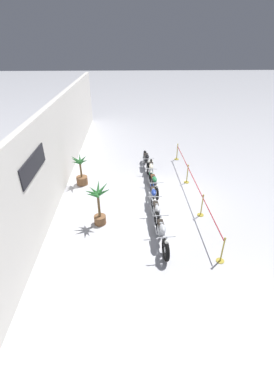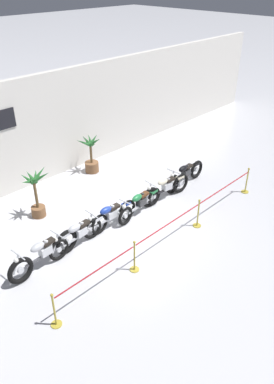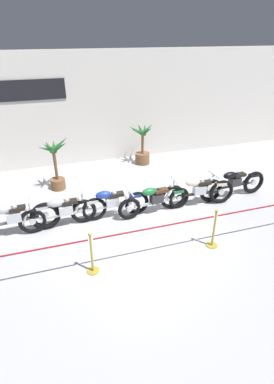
{
  "view_description": "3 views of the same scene",
  "coord_description": "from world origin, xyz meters",
  "px_view_note": "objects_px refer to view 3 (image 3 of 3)",
  "views": [
    {
      "loc": [
        -10.61,
        1.75,
        6.61
      ],
      "look_at": [
        -0.91,
        1.37,
        0.83
      ],
      "focal_mm": 24.0,
      "sensor_mm": 36.0,
      "label": 1
    },
    {
      "loc": [
        -7.31,
        -7.11,
        7.54
      ],
      "look_at": [
        0.42,
        0.49,
        0.97
      ],
      "focal_mm": 35.0,
      "sensor_mm": 36.0,
      "label": 2
    },
    {
      "loc": [
        -2.19,
        -6.5,
        4.75
      ],
      "look_at": [
        0.14,
        0.81,
        0.61
      ],
      "focal_mm": 28.0,
      "sensor_mm": 36.0,
      "label": 3
    }
  ],
  "objects_px": {
    "motorcycle_blue_2": "(110,204)",
    "motorcycle_cream_4": "(197,192)",
    "motorcycle_black_5": "(233,184)",
    "motorcycle_silver_0": "(12,220)",
    "potted_palm_left_of_row": "(56,163)",
    "stanchion_mid_left": "(92,259)",
    "stanchion_mid_right": "(213,234)",
    "motorcycle_silver_1": "(64,212)",
    "potted_palm_right_of_row": "(142,147)",
    "motorcycle_green_3": "(155,200)",
    "stanchion_far_left": "(107,243)"
  },
  "relations": [
    {
      "from": "motorcycle_cream_4",
      "to": "potted_palm_right_of_row",
      "type": "relative_size",
      "value": 1.44
    },
    {
      "from": "motorcycle_green_3",
      "to": "stanchion_far_left",
      "type": "bearing_deg",
      "value": -134.21
    },
    {
      "from": "motorcycle_cream_4",
      "to": "motorcycle_black_5",
      "type": "xyz_separation_m",
      "value": [
        1.33,
        0.15,
        -0.01
      ]
    },
    {
      "from": "motorcycle_silver_1",
      "to": "potted_palm_right_of_row",
      "type": "xyz_separation_m",
      "value": [
        3.44,
        3.59,
        0.22
      ]
    },
    {
      "from": "motorcycle_cream_4",
      "to": "motorcycle_black_5",
      "type": "distance_m",
      "value": 1.34
    },
    {
      "from": "motorcycle_silver_1",
      "to": "motorcycle_green_3",
      "type": "xyz_separation_m",
      "value": [
        2.57,
        -0.12,
        -0.02
      ]
    },
    {
      "from": "motorcycle_green_3",
      "to": "motorcycle_cream_4",
      "type": "height_order",
      "value": "motorcycle_cream_4"
    },
    {
      "from": "motorcycle_black_5",
      "to": "motorcycle_silver_1",
      "type": "bearing_deg",
      "value": -179.56
    },
    {
      "from": "motorcycle_silver_1",
      "to": "motorcycle_silver_0",
      "type": "bearing_deg",
      "value": -178.53
    },
    {
      "from": "motorcycle_silver_0",
      "to": "motorcycle_black_5",
      "type": "xyz_separation_m",
      "value": [
        6.58,
        0.07,
        -0.01
      ]
    },
    {
      "from": "motorcycle_green_3",
      "to": "motorcycle_cream_4",
      "type": "relative_size",
      "value": 0.97
    },
    {
      "from": "motorcycle_green_3",
      "to": "potted_palm_left_of_row",
      "type": "distance_m",
      "value": 3.58
    },
    {
      "from": "potted_palm_left_of_row",
      "to": "stanchion_far_left",
      "type": "distance_m",
      "value": 4.4
    },
    {
      "from": "motorcycle_silver_1",
      "to": "potted_palm_left_of_row",
      "type": "distance_m",
      "value": 2.39
    },
    {
      "from": "potted_palm_left_of_row",
      "to": "stanchion_far_left",
      "type": "bearing_deg",
      "value": -80.42
    },
    {
      "from": "motorcycle_black_5",
      "to": "potted_palm_left_of_row",
      "type": "distance_m",
      "value": 5.76
    },
    {
      "from": "motorcycle_black_5",
      "to": "potted_palm_left_of_row",
      "type": "relative_size",
      "value": 1.3
    },
    {
      "from": "motorcycle_silver_1",
      "to": "stanchion_far_left",
      "type": "xyz_separation_m",
      "value": [
        0.75,
        -1.99,
        0.25
      ]
    },
    {
      "from": "motorcycle_blue_2",
      "to": "motorcycle_cream_4",
      "type": "xyz_separation_m",
      "value": [
        2.66,
        -0.13,
        0.02
      ]
    },
    {
      "from": "motorcycle_green_3",
      "to": "potted_palm_right_of_row",
      "type": "relative_size",
      "value": 1.4
    },
    {
      "from": "motorcycle_cream_4",
      "to": "stanchion_far_left",
      "type": "distance_m",
      "value": 3.72
    },
    {
      "from": "motorcycle_silver_0",
      "to": "potted_palm_right_of_row",
      "type": "relative_size",
      "value": 1.5
    },
    {
      "from": "stanchion_mid_left",
      "to": "stanchion_mid_right",
      "type": "height_order",
      "value": "same"
    },
    {
      "from": "stanchion_far_left",
      "to": "stanchion_mid_left",
      "type": "relative_size",
      "value": 8.43
    },
    {
      "from": "motorcycle_silver_1",
      "to": "motorcycle_blue_2",
      "type": "bearing_deg",
      "value": 1.23
    },
    {
      "from": "motorcycle_black_5",
      "to": "stanchion_far_left",
      "type": "xyz_separation_m",
      "value": [
        -4.53,
        -2.03,
        0.24
      ]
    },
    {
      "from": "motorcycle_silver_0",
      "to": "motorcycle_blue_2",
      "type": "bearing_deg",
      "value": 1.35
    },
    {
      "from": "motorcycle_silver_1",
      "to": "stanchion_mid_left",
      "type": "height_order",
      "value": "stanchion_mid_left"
    },
    {
      "from": "motorcycle_blue_2",
      "to": "motorcycle_green_3",
      "type": "relative_size",
      "value": 1.0
    },
    {
      "from": "motorcycle_silver_1",
      "to": "stanchion_far_left",
      "type": "height_order",
      "value": "stanchion_far_left"
    },
    {
      "from": "potted_palm_left_of_row",
      "to": "stanchion_mid_left",
      "type": "relative_size",
      "value": 1.74
    },
    {
      "from": "motorcycle_silver_1",
      "to": "motorcycle_green_3",
      "type": "distance_m",
      "value": 2.57
    },
    {
      "from": "motorcycle_blue_2",
      "to": "potted_palm_left_of_row",
      "type": "bearing_deg",
      "value": 118.75
    },
    {
      "from": "motorcycle_silver_0",
      "to": "potted_palm_left_of_row",
      "type": "height_order",
      "value": "potted_palm_left_of_row"
    },
    {
      "from": "motorcycle_blue_2",
      "to": "stanchion_mid_right",
      "type": "height_order",
      "value": "stanchion_mid_right"
    },
    {
      "from": "stanchion_far_left",
      "to": "motorcycle_green_3",
      "type": "bearing_deg",
      "value": 45.79
    },
    {
      "from": "motorcycle_blue_2",
      "to": "stanchion_mid_right",
      "type": "xyz_separation_m",
      "value": [
        2.12,
        -2.01,
        -0.11
      ]
    },
    {
      "from": "motorcycle_black_5",
      "to": "stanchion_far_left",
      "type": "relative_size",
      "value": 0.27
    },
    {
      "from": "potted_palm_left_of_row",
      "to": "potted_palm_right_of_row",
      "type": "height_order",
      "value": "potted_palm_left_of_row"
    },
    {
      "from": "motorcycle_green_3",
      "to": "potted_palm_left_of_row",
      "type": "xyz_separation_m",
      "value": [
        -2.55,
        2.46,
        0.49
      ]
    },
    {
      "from": "motorcycle_cream_4",
      "to": "stanchion_mid_right",
      "type": "height_order",
      "value": "stanchion_mid_right"
    },
    {
      "from": "potted_palm_left_of_row",
      "to": "stanchion_mid_right",
      "type": "xyz_separation_m",
      "value": [
        3.39,
        -4.33,
        -0.58
      ]
    },
    {
      "from": "motorcycle_silver_1",
      "to": "motorcycle_cream_4",
      "type": "distance_m",
      "value": 3.95
    },
    {
      "from": "motorcycle_silver_1",
      "to": "potted_palm_right_of_row",
      "type": "distance_m",
      "value": 4.97
    },
    {
      "from": "motorcycle_blue_2",
      "to": "motorcycle_cream_4",
      "type": "bearing_deg",
      "value": -2.85
    },
    {
      "from": "motorcycle_green_3",
      "to": "potted_palm_right_of_row",
      "type": "xyz_separation_m",
      "value": [
        0.87,
        3.71,
        0.24
      ]
    },
    {
      "from": "motorcycle_black_5",
      "to": "potted_palm_right_of_row",
      "type": "bearing_deg",
      "value": 117.48
    },
    {
      "from": "motorcycle_silver_1",
      "to": "motorcycle_black_5",
      "type": "relative_size",
      "value": 0.99
    },
    {
      "from": "motorcycle_silver_0",
      "to": "stanchion_mid_right",
      "type": "distance_m",
      "value": 5.1
    },
    {
      "from": "motorcycle_black_5",
      "to": "motorcycle_blue_2",
      "type": "bearing_deg",
      "value": -179.82
    }
  ]
}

